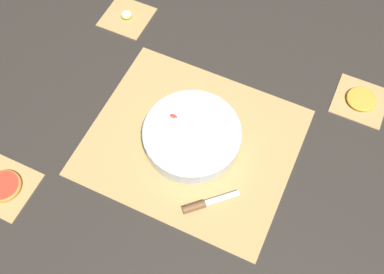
{
  "coord_description": "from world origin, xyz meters",
  "views": [
    {
      "loc": [
        -0.23,
        0.48,
        1.0
      ],
      "look_at": [
        0.0,
        0.0,
        0.03
      ],
      "focal_mm": 42.0,
      "sensor_mm": 36.0,
      "label": 1
    }
  ],
  "objects": [
    {
      "name": "ground_plane",
      "position": [
        0.0,
        0.0,
        0.0
      ],
      "size": [
        6.0,
        6.0,
        0.0
      ],
      "primitive_type": "plane",
      "color": "#2D2823"
    },
    {
      "name": "bamboo_mat_center",
      "position": [
        -0.0,
        0.0,
        0.0
      ],
      "size": [
        0.51,
        0.44,
        0.01
      ],
      "color": "tan",
      "rests_on": "ground_plane"
    },
    {
      "name": "orange_slice_whole",
      "position": [
        -0.35,
        -0.3,
        0.01
      ],
      "size": [
        0.08,
        0.08,
        0.01
      ],
      "color": "#F9A338",
      "rests_on": "coaster_mat_near_left"
    },
    {
      "name": "coaster_mat_near_left",
      "position": [
        -0.35,
        -0.3,
        0.0
      ],
      "size": [
        0.14,
        0.14,
        0.01
      ],
      "color": "tan",
      "rests_on": "ground_plane"
    },
    {
      "name": "fruit_salad_bowl",
      "position": [
        0.0,
        -0.0,
        0.04
      ],
      "size": [
        0.25,
        0.25,
        0.06
      ],
      "color": "silver",
      "rests_on": "bamboo_mat_center"
    },
    {
      "name": "grapefruit_slice",
      "position": [
        0.35,
        0.3,
        0.01
      ],
      "size": [
        0.08,
        0.08,
        0.01
      ],
      "color": "red",
      "rests_on": "coaster_mat_far_right"
    },
    {
      "name": "coaster_mat_near_right",
      "position": [
        0.35,
        -0.3,
        0.0
      ],
      "size": [
        0.14,
        0.14,
        0.01
      ],
      "color": "tan",
      "rests_on": "ground_plane"
    },
    {
      "name": "banana_coin_single",
      "position": [
        0.35,
        -0.3,
        0.01
      ],
      "size": [
        0.03,
        0.03,
        0.01
      ],
      "color": "#F4EABC",
      "rests_on": "coaster_mat_near_right"
    },
    {
      "name": "paring_knife",
      "position": [
        -0.08,
        0.15,
        0.01
      ],
      "size": [
        0.11,
        0.11,
        0.02
      ],
      "color": "silver",
      "rests_on": "bamboo_mat_center"
    },
    {
      "name": "coaster_mat_far_right",
      "position": [
        0.35,
        0.3,
        0.0
      ],
      "size": [
        0.14,
        0.14,
        0.01
      ],
      "color": "tan",
      "rests_on": "ground_plane"
    }
  ]
}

